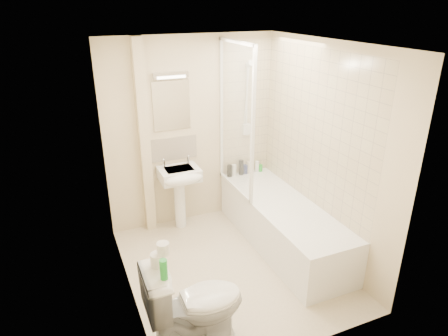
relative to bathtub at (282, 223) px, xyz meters
name	(u,v)px	position (x,y,z in m)	size (l,w,h in m)	color
floor	(232,267)	(-0.75, -0.18, -0.29)	(2.50, 2.50, 0.00)	beige
wall_back	(192,133)	(-0.75, 1.07, 0.91)	(2.20, 0.02, 2.40)	beige
wall_left	(121,187)	(-1.85, -0.18, 0.91)	(0.02, 2.50, 2.40)	beige
wall_right	(323,153)	(0.35, -0.18, 0.91)	(0.02, 2.50, 2.40)	beige
ceiling	(234,43)	(-0.75, -0.18, 2.11)	(2.20, 2.50, 0.02)	white
tile_back	(246,110)	(0.00, 1.05, 1.14)	(0.70, 0.01, 1.75)	beige
tile_right	(314,129)	(0.34, 0.00, 1.14)	(0.01, 2.10, 1.75)	beige
pipe_boxing	(144,141)	(-1.37, 1.01, 0.91)	(0.12, 0.12, 2.40)	beige
splashback	(174,149)	(-1.00, 1.06, 0.74)	(0.60, 0.01, 0.30)	beige
mirror	(172,106)	(-1.00, 1.05, 1.29)	(0.46, 0.01, 0.60)	white
strip_light	(170,75)	(-1.00, 1.03, 1.66)	(0.42, 0.07, 0.07)	silver
bathtub	(282,223)	(0.00, 0.00, 0.00)	(0.70, 2.10, 0.55)	white
shower_screen	(236,120)	(-0.35, 0.61, 1.16)	(0.04, 0.92, 1.80)	white
shower_fixture	(247,102)	(0.00, 1.01, 1.26)	(0.10, 0.16, 0.99)	white
pedestal_sink	(180,182)	(-1.00, 0.83, 0.38)	(0.49, 0.46, 0.95)	white
bottle_black_a	(230,171)	(-0.26, 0.98, 0.34)	(0.06, 0.06, 0.16)	black
bottle_white_a	(234,170)	(-0.20, 0.98, 0.34)	(0.06, 0.06, 0.16)	white
bottle_black_b	(241,167)	(-0.09, 0.98, 0.36)	(0.07, 0.07, 0.21)	black
bottle_blue	(245,169)	(-0.02, 0.98, 0.33)	(0.06, 0.06, 0.13)	navy
bottle_cream	(249,167)	(0.03, 0.98, 0.35)	(0.06, 0.06, 0.17)	beige
bottle_white_b	(257,166)	(0.15, 0.98, 0.34)	(0.05, 0.05, 0.15)	white
bottle_green	(260,168)	(0.20, 0.98, 0.31)	(0.06, 0.06, 0.09)	green
toilet	(195,305)	(-1.47, -1.03, 0.13)	(0.83, 0.48, 0.84)	white
toilet_roll_lower	(157,260)	(-1.74, -0.96, 0.60)	(0.11, 0.11, 0.11)	white
toilet_roll_upper	(163,248)	(-1.69, -0.97, 0.70)	(0.10, 0.10, 0.09)	white
green_bottle	(164,269)	(-1.73, -1.13, 0.63)	(0.06, 0.06, 0.17)	green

